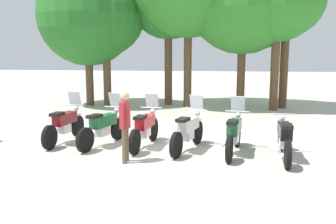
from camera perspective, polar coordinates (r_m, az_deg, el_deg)
ground_plane at (r=9.66m, az=-0.39°, el=-5.75°), size 80.00×80.00×0.00m
motorcycle_0 at (r=10.69m, az=-15.57°, el=-1.78°), size 0.64×2.19×1.37m
motorcycle_1 at (r=10.12m, az=-9.93°, el=-2.19°), size 0.84×2.13×1.37m
motorcycle_2 at (r=9.83m, az=-3.54°, el=-2.40°), size 0.66×2.18×1.37m
motorcycle_3 at (r=9.48m, az=3.13°, el=-2.83°), size 0.83×2.13×1.37m
motorcycle_4 at (r=9.32m, az=10.13°, el=-3.18°), size 0.71×2.17×1.37m
motorcycle_5 at (r=9.14m, az=17.44°, el=-3.80°), size 0.62×2.19×0.99m
person_0 at (r=8.39m, az=-6.64°, el=-1.46°), size 0.22×0.40×1.63m
tree_0 at (r=17.89m, az=-12.28°, el=14.22°), size 4.55×4.55×6.41m
tree_1 at (r=17.60m, az=-9.57°, el=14.32°), size 3.55×3.55×5.90m
tree_6 at (r=17.47m, az=17.88°, el=16.11°), size 3.27×3.27×6.40m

